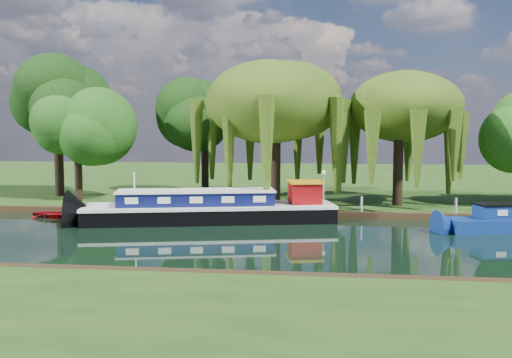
# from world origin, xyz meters

# --- Properties ---
(ground) EXTENTS (120.00, 120.00, 0.00)m
(ground) POSITION_xyz_m (0.00, 0.00, 0.00)
(ground) COLOR black
(far_bank) EXTENTS (120.00, 52.00, 0.45)m
(far_bank) POSITION_xyz_m (0.00, 34.00, 0.23)
(far_bank) COLOR #1B3B10
(far_bank) RESTS_ON ground
(dutch_barge) EXTENTS (16.15, 6.99, 3.32)m
(dutch_barge) POSITION_xyz_m (-6.49, 5.91, 0.82)
(dutch_barge) COLOR black
(dutch_barge) RESTS_ON ground
(red_dinghy) EXTENTS (3.32, 2.73, 0.60)m
(red_dinghy) POSITION_xyz_m (-17.37, 6.32, 0.00)
(red_dinghy) COLOR maroon
(red_dinghy) RESTS_ON ground
(willow_left) EXTENTS (8.23, 8.23, 9.86)m
(willow_left) POSITION_xyz_m (-3.00, 12.15, 7.61)
(willow_left) COLOR black
(willow_left) RESTS_ON far_bank
(willow_right) EXTENTS (7.15, 7.15, 8.70)m
(willow_right) POSITION_xyz_m (5.74, 11.98, 6.80)
(willow_right) COLOR black
(willow_right) RESTS_ON far_bank
(tree_far_left) EXTENTS (5.13, 5.13, 8.26)m
(tree_far_left) POSITION_xyz_m (-18.01, 11.82, 6.11)
(tree_far_left) COLOR black
(tree_far_left) RESTS_ON far_bank
(tree_far_back) EXTENTS (6.11, 6.11, 10.28)m
(tree_far_back) POSITION_xyz_m (-20.88, 14.52, 7.60)
(tree_far_back) COLOR black
(tree_far_back) RESTS_ON far_bank
(tree_far_mid) EXTENTS (5.41, 5.41, 8.85)m
(tree_far_mid) POSITION_xyz_m (-9.44, 17.54, 6.55)
(tree_far_mid) COLOR black
(tree_far_mid) RESTS_ON far_bank
(lamppost) EXTENTS (0.36, 0.36, 2.56)m
(lamppost) POSITION_xyz_m (0.50, 10.50, 2.42)
(lamppost) COLOR silver
(lamppost) RESTS_ON far_bank
(mooring_posts) EXTENTS (19.16, 0.16, 1.00)m
(mooring_posts) POSITION_xyz_m (-0.50, 8.40, 0.95)
(mooring_posts) COLOR silver
(mooring_posts) RESTS_ON far_bank
(reeds_near) EXTENTS (33.70, 1.50, 1.10)m
(reeds_near) POSITION_xyz_m (6.87, -7.57, 0.55)
(reeds_near) COLOR #1E5015
(reeds_near) RESTS_ON ground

